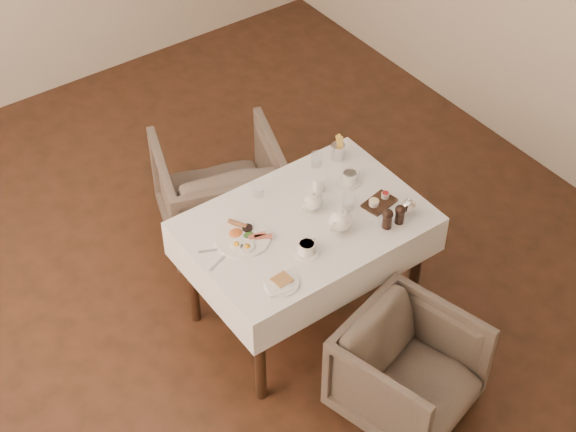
% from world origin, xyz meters
% --- Properties ---
extents(table, '(1.28, 0.88, 0.75)m').
position_xyz_m(table, '(0.05, -0.52, 0.64)').
color(table, black).
rests_on(table, ground).
extents(armchair_near, '(0.78, 0.79, 0.59)m').
position_xyz_m(armchair_near, '(0.10, -1.36, 0.30)').
color(armchair_near, '#51443B').
rests_on(armchair_near, ground).
extents(armchair_far, '(0.95, 0.96, 0.70)m').
position_xyz_m(armchair_far, '(0.04, 0.35, 0.35)').
color(armchair_far, '#51443B').
rests_on(armchair_far, ground).
extents(breakfast_plate, '(0.30, 0.30, 0.04)m').
position_xyz_m(breakfast_plate, '(-0.30, -0.44, 0.77)').
color(breakfast_plate, white).
rests_on(breakfast_plate, table).
extents(side_plate, '(0.19, 0.18, 0.02)m').
position_xyz_m(side_plate, '(-0.33, -0.83, 0.76)').
color(side_plate, white).
rests_on(side_plate, table).
extents(teapot_centre, '(0.15, 0.12, 0.12)m').
position_xyz_m(teapot_centre, '(0.14, -0.47, 0.81)').
color(teapot_centre, white).
rests_on(teapot_centre, table).
extents(teapot_front, '(0.20, 0.18, 0.14)m').
position_xyz_m(teapot_front, '(0.16, -0.68, 0.83)').
color(teapot_front, white).
rests_on(teapot_front, table).
extents(creamer, '(0.08, 0.08, 0.08)m').
position_xyz_m(creamer, '(0.26, -0.36, 0.80)').
color(creamer, white).
rests_on(creamer, table).
extents(teacup_near, '(0.14, 0.14, 0.07)m').
position_xyz_m(teacup_near, '(-0.09, -0.72, 0.79)').
color(teacup_near, white).
rests_on(teacup_near, table).
extents(teacup_far, '(0.13, 0.13, 0.07)m').
position_xyz_m(teacup_far, '(0.44, -0.41, 0.79)').
color(teacup_far, white).
rests_on(teacup_far, table).
extents(glass_left, '(0.06, 0.06, 0.09)m').
position_xyz_m(glass_left, '(-0.04, -0.20, 0.80)').
color(glass_left, silver).
rests_on(glass_left, table).
extents(glass_mid, '(0.07, 0.07, 0.09)m').
position_xyz_m(glass_mid, '(0.30, -0.58, 0.80)').
color(glass_mid, silver).
rests_on(glass_mid, table).
extents(glass_right, '(0.08, 0.08, 0.09)m').
position_xyz_m(glass_right, '(0.38, -0.18, 0.80)').
color(glass_right, silver).
rests_on(glass_right, table).
extents(condiment_board, '(0.20, 0.15, 0.05)m').
position_xyz_m(condiment_board, '(0.46, -0.65, 0.77)').
color(condiment_board, black).
rests_on(condiment_board, table).
extents(pepper_mill_left, '(0.07, 0.07, 0.12)m').
position_xyz_m(pepper_mill_left, '(0.38, -0.81, 0.82)').
color(pepper_mill_left, black).
rests_on(pepper_mill_left, table).
extents(pepper_mill_right, '(0.07, 0.07, 0.12)m').
position_xyz_m(pepper_mill_right, '(0.45, -0.82, 0.81)').
color(pepper_mill_right, black).
rests_on(pepper_mill_right, table).
extents(silver_pot, '(0.12, 0.11, 0.11)m').
position_xyz_m(silver_pot, '(0.54, -0.80, 0.81)').
color(silver_pot, white).
rests_on(silver_pot, table).
extents(fries_cup, '(0.08, 0.08, 0.17)m').
position_xyz_m(fries_cup, '(0.52, -0.20, 0.83)').
color(fries_cup, silver).
rests_on(fries_cup, table).
extents(cutlery_fork, '(0.18, 0.09, 0.00)m').
position_xyz_m(cutlery_fork, '(-0.45, -0.43, 0.76)').
color(cutlery_fork, silver).
rests_on(cutlery_fork, table).
extents(cutlery_knife, '(0.19, 0.08, 0.00)m').
position_xyz_m(cutlery_knife, '(-0.48, -0.51, 0.76)').
color(cutlery_knife, silver).
rests_on(cutlery_knife, table).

